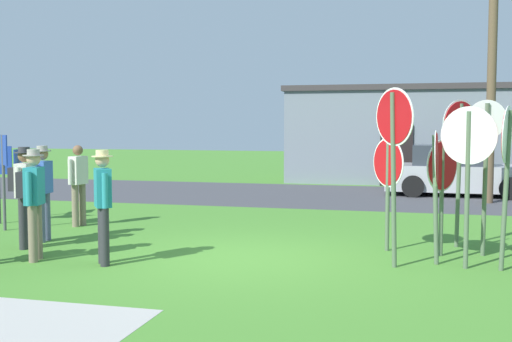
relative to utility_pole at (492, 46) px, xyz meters
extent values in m
plane|color=#47842D|center=(-4.58, -8.60, -4.20)|extent=(80.00, 80.00, 0.00)
cube|color=#424247|center=(-4.58, 0.70, -4.20)|extent=(60.00, 6.40, 0.01)
cube|color=slate|center=(-2.61, 6.28, -2.55)|extent=(7.91, 4.05, 3.30)
cube|color=#383333|center=(-2.61, 6.28, -0.80)|extent=(8.11, 4.25, 0.20)
cube|color=black|center=(-2.61, 4.23, -3.15)|extent=(1.10, 0.08, 2.10)
cylinder|color=brown|center=(0.00, 0.00, -0.18)|extent=(0.24, 0.24, 8.05)
cube|color=#A5A8AD|center=(-0.66, 1.77, -3.68)|extent=(4.32, 1.85, 0.76)
cube|color=#2D333D|center=(-0.91, 1.77, -3.00)|extent=(2.25, 1.55, 0.60)
cylinder|color=black|center=(0.69, 2.65, -3.88)|extent=(0.64, 0.23, 0.64)
cylinder|color=black|center=(0.67, 0.85, -3.88)|extent=(0.64, 0.23, 0.64)
cylinder|color=black|center=(-1.98, 2.68, -3.88)|extent=(0.64, 0.23, 0.64)
cylinder|color=black|center=(-2.00, 0.88, -3.88)|extent=(0.64, 0.23, 0.64)
cylinder|color=#51664C|center=(-1.10, -8.42, -3.05)|extent=(0.09, 0.09, 2.31)
cylinder|color=white|center=(-1.10, -8.42, -2.25)|extent=(0.77, 0.37, 0.85)
cylinder|color=#B70F14|center=(-1.09, -8.42, -2.25)|extent=(0.72, 0.34, 0.78)
cylinder|color=#51664C|center=(-1.43, -7.56, -3.30)|extent=(0.10, 0.10, 1.81)
cylinder|color=white|center=(-1.43, -7.56, -2.74)|extent=(0.49, 0.70, 0.84)
cylinder|color=#B70F14|center=(-1.42, -7.57, -2.74)|extent=(0.46, 0.65, 0.78)
cylinder|color=#51664C|center=(-0.77, -7.43, -2.98)|extent=(0.09, 0.15, 2.46)
cylinder|color=white|center=(-0.77, -7.43, -2.01)|extent=(0.62, 0.11, 0.62)
cylinder|color=#B70F14|center=(-0.77, -7.42, -2.01)|extent=(0.58, 0.11, 0.58)
cylinder|color=#51664C|center=(-2.15, -8.63, -2.91)|extent=(0.16, 0.16, 2.59)
cylinder|color=white|center=(-2.15, -8.63, -1.98)|extent=(0.59, 0.67, 0.86)
cylinder|color=#B70F14|center=(-2.15, -8.64, -1.98)|extent=(0.55, 0.63, 0.79)
cylinder|color=#51664C|center=(-0.57, -8.44, -3.05)|extent=(0.15, 0.10, 2.32)
cylinder|color=white|center=(-0.57, -8.44, -2.23)|extent=(0.26, 0.80, 0.83)
cylinder|color=#B70F14|center=(-0.58, -8.43, -2.23)|extent=(0.24, 0.75, 0.76)
cylinder|color=#51664C|center=(-1.54, -8.23, -3.22)|extent=(0.14, 0.08, 1.96)
cylinder|color=white|center=(-1.54, -8.23, -2.60)|extent=(0.09, 0.85, 0.85)
cylinder|color=#B70F14|center=(-1.53, -8.23, -2.60)|extent=(0.09, 0.78, 0.78)
cylinder|color=#51664C|center=(-2.29, -7.36, -3.29)|extent=(0.10, 0.10, 1.83)
cylinder|color=white|center=(-2.29, -7.36, -2.72)|extent=(0.53, 0.65, 0.83)
cylinder|color=#B70F14|center=(-2.30, -7.36, -2.72)|extent=(0.49, 0.61, 0.77)
cylinder|color=#51664C|center=(-1.13, -6.74, -2.97)|extent=(0.13, 0.13, 2.47)
cylinder|color=white|center=(-1.13, -6.74, -2.08)|extent=(0.59, 0.61, 0.83)
cylinder|color=#B70F14|center=(-1.13, -6.74, -2.08)|extent=(0.55, 0.57, 0.77)
cylinder|color=#7A6B56|center=(-7.57, -9.44, -3.76)|extent=(0.14, 0.14, 0.88)
cylinder|color=#7A6B56|center=(-7.52, -9.65, -3.76)|extent=(0.14, 0.14, 0.88)
cube|color=teal|center=(-7.54, -9.55, -3.03)|extent=(0.30, 0.40, 0.58)
cylinder|color=teal|center=(-7.60, -9.32, -3.05)|extent=(0.09, 0.09, 0.52)
cylinder|color=teal|center=(-7.48, -9.78, -3.05)|extent=(0.09, 0.09, 0.52)
sphere|color=tan|center=(-7.54, -9.55, -2.62)|extent=(0.21, 0.21, 0.21)
cylinder|color=gray|center=(-7.54, -9.55, -2.56)|extent=(0.32, 0.31, 0.02)
cylinder|color=gray|center=(-7.54, -9.55, -2.51)|extent=(0.19, 0.19, 0.09)
cube|color=#232328|center=(-7.71, -9.59, -3.01)|extent=(0.20, 0.29, 0.40)
cylinder|color=#2D2D33|center=(-8.30, -8.60, -3.76)|extent=(0.14, 0.14, 0.88)
cylinder|color=#2D2D33|center=(-8.27, -8.82, -3.76)|extent=(0.14, 0.14, 0.88)
cube|color=beige|center=(-8.29, -8.71, -3.03)|extent=(0.28, 0.39, 0.58)
cylinder|color=beige|center=(-8.33, -8.47, -3.05)|extent=(0.09, 0.09, 0.52)
cylinder|color=beige|center=(-8.24, -8.95, -3.05)|extent=(0.09, 0.09, 0.52)
sphere|color=brown|center=(-8.29, -8.71, -2.62)|extent=(0.21, 0.21, 0.21)
cylinder|color=#333338|center=(-8.29, -8.71, -2.56)|extent=(0.32, 0.31, 0.02)
cylinder|color=#333338|center=(-8.29, -8.71, -2.51)|extent=(0.19, 0.19, 0.09)
cube|color=#232328|center=(-8.45, -8.74, -3.01)|extent=(0.18, 0.28, 0.40)
cylinder|color=#2D2D33|center=(-6.44, -9.45, -3.76)|extent=(0.14, 0.14, 0.88)
cylinder|color=#2D2D33|center=(-6.31, -9.63, -3.76)|extent=(0.14, 0.14, 0.88)
cube|color=teal|center=(-6.38, -9.54, -3.03)|extent=(0.39, 0.42, 0.58)
cylinder|color=teal|center=(-6.52, -9.34, -3.05)|extent=(0.09, 0.09, 0.52)
cylinder|color=teal|center=(-6.24, -9.73, -3.05)|extent=(0.09, 0.09, 0.52)
sphere|color=tan|center=(-6.38, -9.54, -2.62)|extent=(0.21, 0.21, 0.21)
cylinder|color=beige|center=(-6.38, -9.54, -2.56)|extent=(0.31, 0.31, 0.02)
cylinder|color=beige|center=(-6.38, -9.54, -2.51)|extent=(0.19, 0.19, 0.09)
cylinder|color=#7A6B56|center=(-8.63, -6.22, -3.76)|extent=(0.14, 0.14, 0.88)
cylinder|color=#7A6B56|center=(-8.68, -6.44, -3.76)|extent=(0.14, 0.14, 0.88)
cube|color=beige|center=(-8.66, -6.33, -3.03)|extent=(0.29, 0.40, 0.58)
cylinder|color=beige|center=(-8.61, -6.09, -3.05)|extent=(0.09, 0.09, 0.52)
cylinder|color=beige|center=(-8.70, -6.56, -3.05)|extent=(0.09, 0.09, 0.52)
sphere|color=brown|center=(-8.66, -6.33, -2.62)|extent=(0.21, 0.21, 0.21)
cylinder|color=#4C5670|center=(-8.37, -7.95, -3.76)|extent=(0.14, 0.14, 0.88)
cylinder|color=#4C5670|center=(-8.35, -8.17, -3.76)|extent=(0.14, 0.14, 0.88)
cube|color=#3860B7|center=(-8.36, -8.06, -3.03)|extent=(0.26, 0.38, 0.58)
cylinder|color=#3860B7|center=(-8.39, -7.82, -3.05)|extent=(0.09, 0.09, 0.52)
cylinder|color=#3860B7|center=(-8.33, -8.30, -3.05)|extent=(0.09, 0.09, 0.52)
sphere|color=#9E7051|center=(-8.36, -8.06, -2.62)|extent=(0.21, 0.21, 0.21)
cylinder|color=gray|center=(-8.36, -8.06, -2.56)|extent=(0.32, 0.31, 0.02)
cylinder|color=gray|center=(-8.36, -8.06, -2.51)|extent=(0.19, 0.19, 0.09)
cylinder|color=#4C4C51|center=(-10.55, -5.65, -3.42)|extent=(0.06, 0.06, 1.56)
cube|color=#1E389E|center=(-10.55, -5.65, -2.94)|extent=(0.21, 0.58, 0.60)
cylinder|color=#4C4C51|center=(-9.81, -7.19, -3.25)|extent=(0.06, 0.06, 1.91)
cube|color=#1E389E|center=(-9.81, -7.19, -2.59)|extent=(0.48, 0.40, 0.60)
camera|label=1|loc=(-1.74, -18.19, -2.09)|focal=44.91mm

